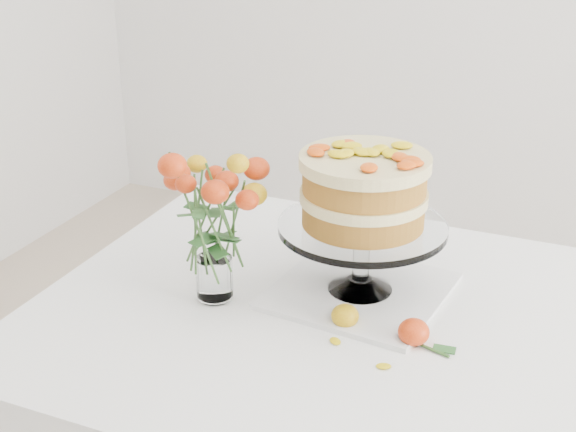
% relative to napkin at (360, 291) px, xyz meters
% --- Properties ---
extents(table, '(1.43, 0.93, 0.76)m').
position_rel_napkin_xyz_m(table, '(0.14, -0.08, -0.09)').
color(table, tan).
rests_on(table, ground).
extents(napkin, '(0.34, 0.34, 0.01)m').
position_rel_napkin_xyz_m(napkin, '(0.00, 0.00, 0.00)').
color(napkin, silver).
rests_on(napkin, table).
extents(cake_stand, '(0.32, 0.32, 0.29)m').
position_rel_napkin_xyz_m(cake_stand, '(0.00, -0.00, 0.20)').
color(cake_stand, white).
rests_on(cake_stand, napkin).
extents(rose_vase, '(0.24, 0.24, 0.35)m').
position_rel_napkin_xyz_m(rose_vase, '(-0.25, -0.13, 0.20)').
color(rose_vase, white).
rests_on(rose_vase, table).
extents(loose_rose_near, '(0.09, 0.05, 0.04)m').
position_rel_napkin_xyz_m(loose_rose_near, '(0.01, -0.13, 0.02)').
color(loose_rose_near, gold).
rests_on(loose_rose_near, table).
extents(loose_rose_far, '(0.10, 0.06, 0.05)m').
position_rel_napkin_xyz_m(loose_rose_far, '(0.14, -0.13, 0.02)').
color(loose_rose_far, '#BB2809').
rests_on(loose_rose_far, table).
extents(stray_petal_a, '(0.03, 0.02, 0.00)m').
position_rel_napkin_xyz_m(stray_petal_a, '(0.02, -0.18, -0.00)').
color(stray_petal_a, yellow).
rests_on(stray_petal_a, table).
extents(stray_petal_b, '(0.03, 0.02, 0.00)m').
position_rel_napkin_xyz_m(stray_petal_b, '(0.12, -0.22, -0.00)').
color(stray_petal_b, yellow).
rests_on(stray_petal_b, table).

